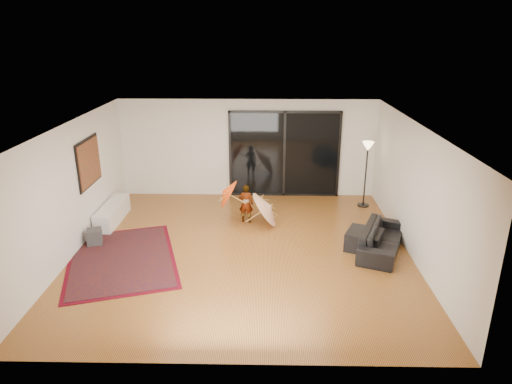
{
  "coord_description": "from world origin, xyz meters",
  "views": [
    {
      "loc": [
        0.46,
        -8.72,
        4.46
      ],
      "look_at": [
        0.27,
        0.65,
        1.1
      ],
      "focal_mm": 32.0,
      "sensor_mm": 36.0,
      "label": 1
    }
  ],
  "objects_px": {
    "media_console": "(112,213)",
    "child": "(246,204)",
    "ottoman": "(364,240)",
    "sofa": "(382,239)"
  },
  "relations": [
    {
      "from": "ottoman",
      "to": "child",
      "type": "bearing_deg",
      "value": 151.79
    },
    {
      "from": "child",
      "to": "sofa",
      "type": "bearing_deg",
      "value": 162.73
    },
    {
      "from": "sofa",
      "to": "ottoman",
      "type": "bearing_deg",
      "value": 99.38
    },
    {
      "from": "media_console",
      "to": "sofa",
      "type": "relative_size",
      "value": 0.86
    },
    {
      "from": "ottoman",
      "to": "child",
      "type": "xyz_separation_m",
      "value": [
        -2.59,
        1.39,
        0.28
      ]
    },
    {
      "from": "media_console",
      "to": "child",
      "type": "distance_m",
      "value": 3.27
    },
    {
      "from": "ottoman",
      "to": "media_console",
      "type": "bearing_deg",
      "value": 167.08
    },
    {
      "from": "media_console",
      "to": "ottoman",
      "type": "xyz_separation_m",
      "value": [
        5.85,
        -1.34,
        -0.02
      ]
    },
    {
      "from": "sofa",
      "to": "child",
      "type": "distance_m",
      "value": 3.29
    },
    {
      "from": "child",
      "to": "ottoman",
      "type": "bearing_deg",
      "value": 161.04
    }
  ]
}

